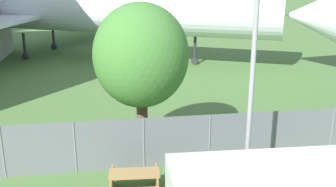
% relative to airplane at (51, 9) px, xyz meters
% --- Properties ---
extents(perimeter_fence, '(56.07, 0.07, 2.03)m').
position_rel_airplane_xyz_m(perimeter_fence, '(6.11, -22.29, -3.07)').
color(perimeter_fence, slate).
rests_on(perimeter_fence, ground).
extents(airplane, '(43.86, 36.67, 11.67)m').
position_rel_airplane_xyz_m(airplane, '(0.00, 0.00, 0.00)').
color(airplane, white).
rests_on(airplane, ground).
extents(picnic_bench_open_grass, '(1.79, 1.50, 0.76)m').
position_rel_airplane_xyz_m(picnic_bench_open_grass, '(5.63, -24.04, -3.61)').
color(picnic_bench_open_grass, '#A37A47').
rests_on(picnic_bench_open_grass, ground).
extents(tree_near_hangar, '(3.62, 3.62, 6.19)m').
position_rel_airplane_xyz_m(tree_near_hangar, '(6.14, -21.34, 0.08)').
color(tree_near_hangar, brown).
rests_on(tree_near_hangar, ground).
extents(light_mast, '(0.44, 0.44, 7.38)m').
position_rel_airplane_xyz_m(light_mast, '(9.33, -24.60, 0.45)').
color(light_mast, '#99999E').
rests_on(light_mast, ground).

